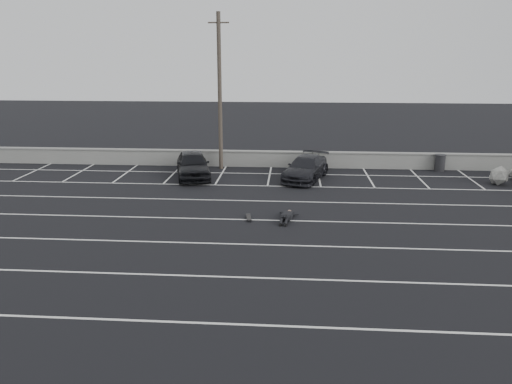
# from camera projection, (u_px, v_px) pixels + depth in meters

# --- Properties ---
(ground) EXTENTS (120.00, 120.00, 0.00)m
(ground) POSITION_uv_depth(u_px,v_px,m) (231.00, 244.00, 19.58)
(ground) COLOR black
(ground) RESTS_ON ground
(seawall) EXTENTS (50.00, 0.45, 1.06)m
(seawall) POSITION_uv_depth(u_px,v_px,m) (256.00, 158.00, 32.89)
(seawall) COLOR gray
(seawall) RESTS_ON ground
(stall_lines) EXTENTS (36.00, 20.05, 0.01)m
(stall_lines) POSITION_uv_depth(u_px,v_px,m) (240.00, 210.00, 23.82)
(stall_lines) COLOR silver
(stall_lines) RESTS_ON ground
(car_left) EXTENTS (2.98, 5.00, 1.59)m
(car_left) POSITION_uv_depth(u_px,v_px,m) (193.00, 164.00, 29.93)
(car_left) COLOR black
(car_left) RESTS_ON ground
(car_right) EXTENTS (3.25, 5.05, 1.36)m
(car_right) POSITION_uv_depth(u_px,v_px,m) (306.00, 168.00, 29.52)
(car_right) COLOR black
(car_right) RESTS_ON ground
(utility_pole) EXTENTS (1.29, 0.26, 9.67)m
(utility_pole) POSITION_uv_depth(u_px,v_px,m) (220.00, 92.00, 31.12)
(utility_pole) COLOR #4C4238
(utility_pole) RESTS_ON ground
(trash_bin) EXTENTS (0.81, 0.81, 1.06)m
(trash_bin) POSITION_uv_depth(u_px,v_px,m) (440.00, 163.00, 31.64)
(trash_bin) COLOR #252527
(trash_bin) RESTS_ON ground
(person) EXTENTS (1.67, 2.62, 0.46)m
(person) POSITION_uv_depth(u_px,v_px,m) (288.00, 213.00, 22.61)
(person) COLOR black
(person) RESTS_ON ground
(skateboard) EXTENTS (0.31, 0.80, 0.09)m
(skateboard) POSITION_uv_depth(u_px,v_px,m) (249.00, 218.00, 22.49)
(skateboard) COLOR black
(skateboard) RESTS_ON ground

